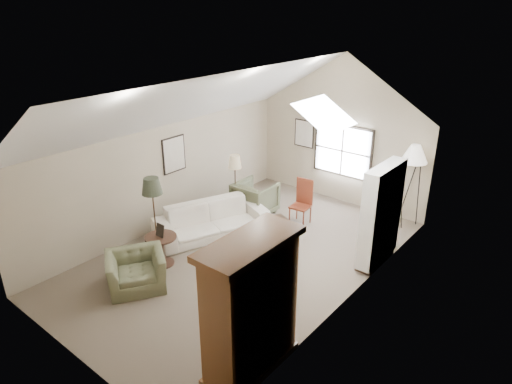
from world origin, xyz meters
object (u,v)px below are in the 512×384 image
Objects in this scene: side_table at (162,250)px; sofa at (212,220)px; armchair_far at (255,198)px; side_chair at (301,203)px; coffee_table at (281,229)px; armchair_near at (136,271)px; armoire at (251,307)px.

sofa is at bearing 93.58° from side_table.
side_chair reaches higher than armchair_far.
side_chair is (-0.03, 0.84, 0.38)m from coffee_table.
armchair_near is at bearing -149.22° from sofa.
sofa is (-3.43, 2.67, -0.71)m from armoire.
armoire is at bearing -70.89° from side_chair.
sofa reaches higher than armchair_near.
coffee_table is at bearing 64.07° from side_table.
side_table is 0.57× the size of side_chair.
armoire is 0.83× the size of sofa.
side_chair is (-2.12, 4.46, -0.52)m from armoire.
armoire reaches higher than armchair_far.
armoire is 4.40m from sofa.
side_chair reaches higher than armchair_near.
coffee_table is 0.67× the size of side_chair.
armchair_far is 1.47× the size of side_table.
armchair_far is 1.26m from side_chair.
coffee_table is (0.99, 3.42, -0.16)m from armchair_near.
armoire is at bearing -17.74° from side_table.
armoire is 1.91× the size of side_chair.
armchair_far is (-3.35, 4.20, -0.66)m from armoire.
side_chair reaches higher than coffee_table.
sofa is at bearing -132.36° from side_chair.
armchair_far is (0.08, 1.53, 0.06)m from sofa.
armoire is at bearing 126.73° from armchair_far.
sofa is 2.71× the size of armchair_far.
armchair_near is at bearing 92.12° from armchair_far.
sofa reaches higher than side_table.
armchair_near reaches higher than side_table.
armchair_far reaches higher than sofa.
armchair_far is at bearing 155.67° from coffee_table.
side_table is at bearing 49.23° from armchair_near.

